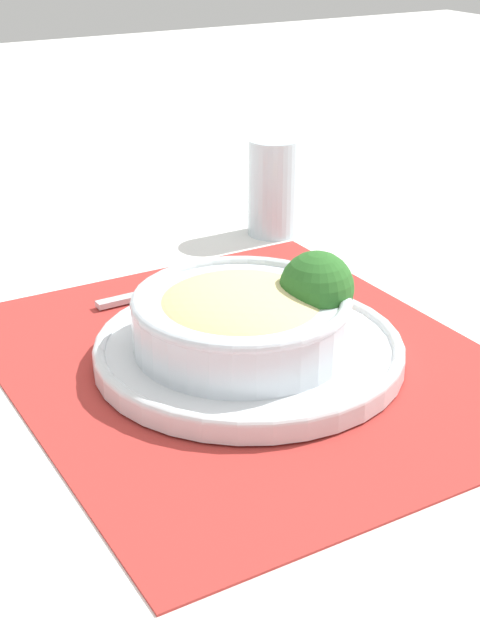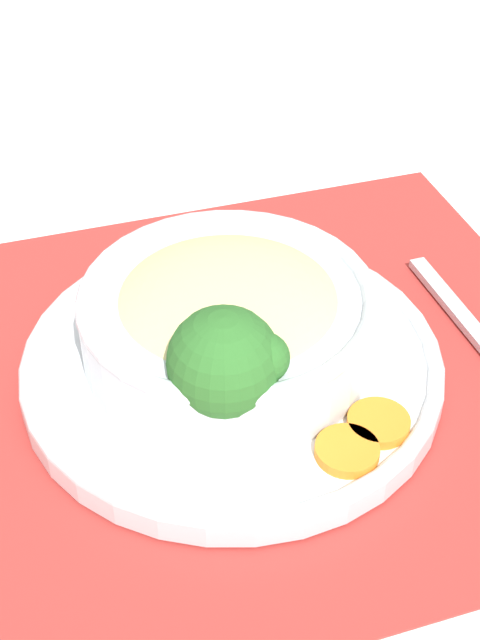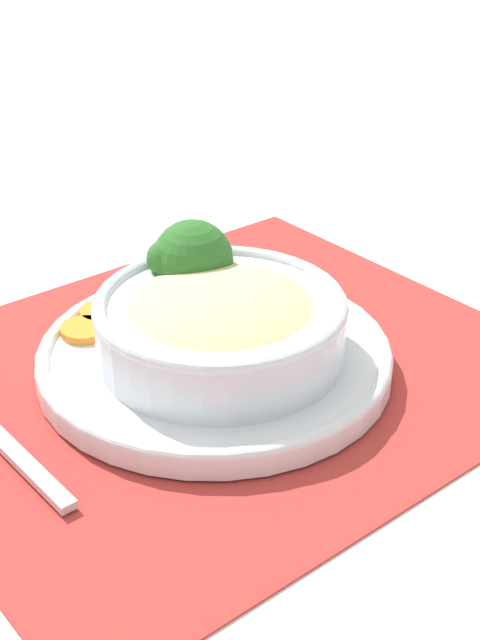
% 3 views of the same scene
% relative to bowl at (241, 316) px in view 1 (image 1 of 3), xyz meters
% --- Properties ---
extents(ground_plane, '(4.00, 4.00, 0.00)m').
position_rel_bowl_xyz_m(ground_plane, '(0.00, 0.01, -0.05)').
color(ground_plane, white).
extents(placemat, '(0.48, 0.41, 0.00)m').
position_rel_bowl_xyz_m(placemat, '(0.00, 0.01, -0.05)').
color(placemat, '#B2332D').
rests_on(placemat, ground_plane).
extents(plate, '(0.28, 0.28, 0.02)m').
position_rel_bowl_xyz_m(plate, '(0.00, 0.01, -0.03)').
color(plate, silver).
rests_on(plate, placemat).
extents(bowl, '(0.19, 0.19, 0.06)m').
position_rel_bowl_xyz_m(bowl, '(0.00, 0.00, 0.00)').
color(bowl, silver).
rests_on(bowl, plate).
extents(broccoli_floret, '(0.07, 0.07, 0.08)m').
position_rel_bowl_xyz_m(broccoli_floret, '(0.02, 0.06, 0.02)').
color(broccoli_floret, '#759E51').
rests_on(broccoli_floret, plate).
extents(carrot_slice_near, '(0.04, 0.04, 0.01)m').
position_rel_bowl_xyz_m(carrot_slice_near, '(-0.04, 0.11, -0.03)').
color(carrot_slice_near, orange).
rests_on(carrot_slice_near, plate).
extents(carrot_slice_middle, '(0.04, 0.04, 0.01)m').
position_rel_bowl_xyz_m(carrot_slice_middle, '(-0.07, 0.09, -0.03)').
color(carrot_slice_middle, orange).
rests_on(carrot_slice_middle, plate).
extents(water_glass, '(0.06, 0.06, 0.12)m').
position_rel_bowl_xyz_m(water_glass, '(-0.28, 0.21, 0.00)').
color(water_glass, silver).
rests_on(water_glass, ground_plane).
extents(fork, '(0.02, 0.18, 0.01)m').
position_rel_bowl_xyz_m(fork, '(-0.17, 0.04, -0.04)').
color(fork, silver).
rests_on(fork, placemat).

